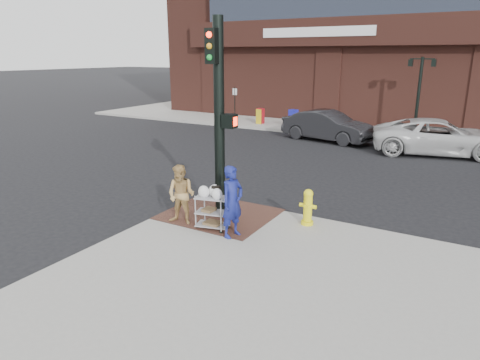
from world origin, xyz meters
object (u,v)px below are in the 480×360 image
Objects in this scene: fire_hydrant at (308,207)px; pedestrian_tan at (181,195)px; lamp_post at (419,88)px; traffic_signal_pole at (219,115)px; sedan_dark at (327,126)px; minivan_white at (439,137)px; woman_blue at (232,202)px; utility_cart at (212,209)px.

pedestrian_tan is at bearing -151.34° from fire_hydrant.
lamp_post is 15.43m from traffic_signal_pole.
minivan_white reaches higher than sedan_dark.
woman_blue reaches higher than sedan_dark.
pedestrian_tan is at bearing -124.56° from traffic_signal_pole.
traffic_signal_pole is at bearing -162.66° from sedan_dark.
pedestrian_tan is 13.27m from minivan_white.
traffic_signal_pole is 4.54× the size of utility_cart.
woman_blue is 1.52m from pedestrian_tan.
utility_cart is (0.26, -0.77, -2.18)m from traffic_signal_pole.
utility_cart is 1.19× the size of fire_hydrant.
fire_hydrant is at bearing 157.19° from minivan_white.
woman_blue is (-1.56, -16.15, -1.61)m from lamp_post.
woman_blue is 2.04m from fire_hydrant.
pedestrian_tan is 12.98m from sedan_dark.
traffic_signal_pole is at bearing 46.50° from pedestrian_tan.
utility_cart is at bearing 90.20° from woman_blue.
utility_cart is at bearing -143.54° from fire_hydrant.
woman_blue is (0.92, -0.92, -1.83)m from traffic_signal_pole.
pedestrian_tan is 1.38× the size of utility_cart.
traffic_signal_pole is at bearing -99.24° from lamp_post.
fire_hydrant is at bearing -151.92° from sedan_dark.
traffic_signal_pole is 3.30× the size of pedestrian_tan.
lamp_post is 5.22m from sedan_dark.
sedan_dark is (-3.74, -3.14, -1.85)m from lamp_post.
lamp_post is 4.37m from minivan_white.
utility_cart is (-2.22, -16.00, -1.97)m from lamp_post.
traffic_signal_pole reaches higher than lamp_post.
fire_hydrant is at bearing -91.19° from lamp_post.
traffic_signal_pole is at bearing -163.48° from fire_hydrant.
pedestrian_tan is 3.17m from fire_hydrant.
woman_blue is at bearing 152.84° from minivan_white.
fire_hydrant is (-1.84, -10.93, -0.15)m from minivan_white.
woman_blue is at bearing -95.51° from lamp_post.
lamp_post is at bearing 9.58° from minivan_white.
pedestrian_tan is at bearing 101.21° from woman_blue.
utility_cart is (0.86, 0.10, -0.26)m from pedestrian_tan.
sedan_dark reaches higher than fire_hydrant.
pedestrian_tan is at bearing -165.70° from sedan_dark.
minivan_white is (4.61, 12.45, -0.13)m from pedestrian_tan.
lamp_post is 14.72m from fire_hydrant.
minivan_white is (3.10, 12.49, -0.23)m from woman_blue.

